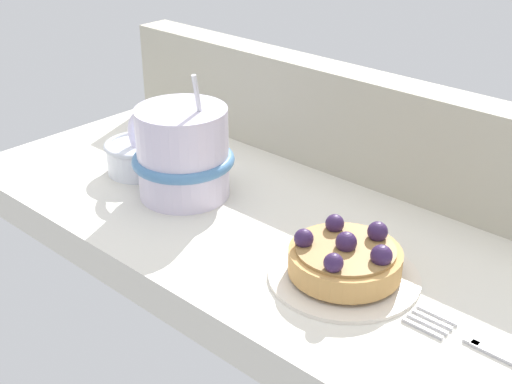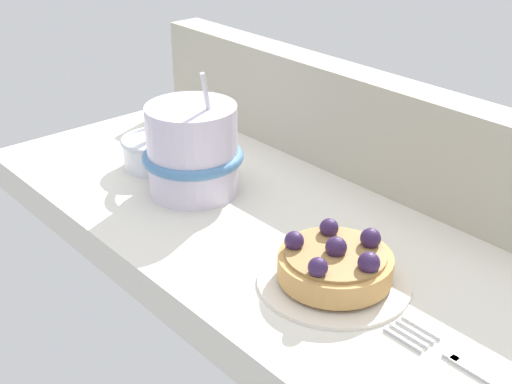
{
  "view_description": "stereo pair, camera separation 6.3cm",
  "coord_description": "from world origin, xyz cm",
  "px_view_note": "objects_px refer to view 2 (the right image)",
  "views": [
    {
      "loc": [
        35.03,
        -45.32,
        33.1
      ],
      "look_at": [
        -3.17,
        -3.63,
        4.23
      ],
      "focal_mm": 48.26,
      "sensor_mm": 36.0,
      "label": 1
    },
    {
      "loc": [
        39.46,
        -40.78,
        33.1
      ],
      "look_at": [
        -3.17,
        -3.63,
        4.23
      ],
      "focal_mm": 48.26,
      "sensor_mm": 36.0,
      "label": 2
    }
  ],
  "objects_px": {
    "dessert_plate": "(334,280)",
    "coffee_mug": "(191,150)",
    "raspberry_tart": "(335,262)",
    "dessert_fork": "(493,380)",
    "sugar_bowl": "(154,151)"
  },
  "relations": [
    {
      "from": "coffee_mug",
      "to": "dessert_fork",
      "type": "bearing_deg",
      "value": -3.14
    },
    {
      "from": "raspberry_tart",
      "to": "coffee_mug",
      "type": "xyz_separation_m",
      "value": [
        -0.22,
        0.01,
        0.03
      ]
    },
    {
      "from": "coffee_mug",
      "to": "sugar_bowl",
      "type": "xyz_separation_m",
      "value": [
        -0.08,
        0.0,
        -0.03
      ]
    },
    {
      "from": "raspberry_tart",
      "to": "sugar_bowl",
      "type": "bearing_deg",
      "value": 176.62
    },
    {
      "from": "dessert_plate",
      "to": "coffee_mug",
      "type": "distance_m",
      "value": 0.22
    },
    {
      "from": "dessert_fork",
      "to": "coffee_mug",
      "type": "bearing_deg",
      "value": 176.86
    },
    {
      "from": "dessert_plate",
      "to": "raspberry_tart",
      "type": "xyz_separation_m",
      "value": [
        0.0,
        0.0,
        0.02
      ]
    },
    {
      "from": "dessert_plate",
      "to": "sugar_bowl",
      "type": "xyz_separation_m",
      "value": [
        -0.3,
        0.02,
        0.02
      ]
    },
    {
      "from": "dessert_plate",
      "to": "raspberry_tart",
      "type": "bearing_deg",
      "value": 44.01
    },
    {
      "from": "raspberry_tart",
      "to": "coffee_mug",
      "type": "distance_m",
      "value": 0.22
    },
    {
      "from": "dessert_plate",
      "to": "dessert_fork",
      "type": "xyz_separation_m",
      "value": [
        0.15,
        -0.01,
        -0.0
      ]
    },
    {
      "from": "dessert_fork",
      "to": "sugar_bowl",
      "type": "bearing_deg",
      "value": 176.92
    },
    {
      "from": "raspberry_tart",
      "to": "coffee_mug",
      "type": "bearing_deg",
      "value": 176.41
    },
    {
      "from": "raspberry_tart",
      "to": "dessert_fork",
      "type": "xyz_separation_m",
      "value": [
        0.15,
        -0.01,
        -0.02
      ]
    },
    {
      "from": "dessert_plate",
      "to": "coffee_mug",
      "type": "xyz_separation_m",
      "value": [
        -0.22,
        0.01,
        0.04
      ]
    }
  ]
}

